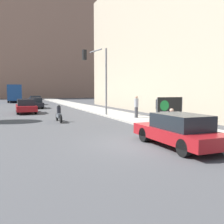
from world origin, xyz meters
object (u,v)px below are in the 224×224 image
(protest_banner, at_px, (170,109))
(motorcycle_on_road, at_px, (59,115))
(traffic_light_pole, at_px, (99,71))
(car_on_road_distant, at_px, (35,100))
(seated_protester, at_px, (172,119))
(parked_car_curbside, at_px, (179,130))
(city_bus_on_road, at_px, (14,92))
(pedestrian_behind, at_px, (136,106))
(car_on_road_midblock, at_px, (35,103))
(car_on_road_nearest, at_px, (26,106))
(jogger_on_sidewalk, at_px, (158,108))

(protest_banner, xyz_separation_m, motorcycle_on_road, (-6.82, 4.02, -0.50))
(traffic_light_pole, xyz_separation_m, car_on_road_distant, (-3.55, 21.23, -3.33))
(seated_protester, distance_m, parked_car_curbside, 3.56)
(traffic_light_pole, bearing_deg, city_bus_on_road, 101.44)
(pedestrian_behind, xyz_separation_m, city_bus_on_road, (-8.62, 35.81, 0.89))
(traffic_light_pole, distance_m, city_bus_on_road, 33.26)
(parked_car_curbside, bearing_deg, motorcycle_on_road, 107.05)
(city_bus_on_road, bearing_deg, pedestrian_behind, -76.46)
(city_bus_on_road, bearing_deg, parked_car_curbside, -82.84)
(car_on_road_distant, distance_m, city_bus_on_road, 11.76)
(protest_banner, relative_size, motorcycle_on_road, 0.95)
(seated_protester, height_order, car_on_road_midblock, car_on_road_midblock)
(pedestrian_behind, distance_m, car_on_road_nearest, 11.95)
(jogger_on_sidewalk, distance_m, parked_car_curbside, 7.69)
(car_on_road_nearest, distance_m, car_on_road_midblock, 7.12)
(jogger_on_sidewalk, xyz_separation_m, traffic_light_pole, (-2.49, 5.73, 3.01))
(traffic_light_pole, height_order, city_bus_on_road, traffic_light_pole)
(car_on_road_nearest, height_order, city_bus_on_road, city_bus_on_road)
(pedestrian_behind, height_order, car_on_road_midblock, pedestrian_behind)
(car_on_road_midblock, height_order, car_on_road_distant, car_on_road_distant)
(pedestrian_behind, distance_m, city_bus_on_road, 36.84)
(car_on_road_midblock, bearing_deg, pedestrian_behind, -68.38)
(seated_protester, relative_size, motorcycle_on_road, 0.54)
(traffic_light_pole, distance_m, parked_car_curbside, 13.09)
(jogger_on_sidewalk, relative_size, motorcycle_on_road, 0.80)
(motorcycle_on_road, bearing_deg, pedestrian_behind, -6.39)
(city_bus_on_road, height_order, motorcycle_on_road, city_bus_on_road)
(parked_car_curbside, bearing_deg, car_on_road_midblock, 97.60)
(pedestrian_behind, relative_size, motorcycle_on_road, 0.80)
(parked_car_curbside, distance_m, car_on_road_midblock, 25.53)
(pedestrian_behind, xyz_separation_m, car_on_road_midblock, (-6.33, 15.97, -0.34))
(car_on_road_distant, bearing_deg, city_bus_on_road, 105.01)
(pedestrian_behind, height_order, car_on_road_nearest, pedestrian_behind)
(traffic_light_pole, relative_size, car_on_road_midblock, 1.30)
(pedestrian_behind, bearing_deg, city_bus_on_road, 143.57)
(protest_banner, bearing_deg, car_on_road_distant, 102.92)
(traffic_light_pole, bearing_deg, car_on_road_distant, 99.50)
(car_on_road_nearest, relative_size, car_on_road_midblock, 1.04)
(seated_protester, xyz_separation_m, car_on_road_nearest, (-6.74, 15.30, -0.05))
(seated_protester, bearing_deg, parked_car_curbside, -111.46)
(seated_protester, xyz_separation_m, car_on_road_midblock, (-5.22, 22.26, -0.08))
(protest_banner, bearing_deg, motorcycle_on_road, 149.48)
(parked_car_curbside, bearing_deg, traffic_light_pole, 85.87)
(seated_protester, distance_m, traffic_light_pole, 10.16)
(car_on_road_distant, bearing_deg, car_on_road_nearest, -98.29)
(seated_protester, height_order, motorcycle_on_road, seated_protester)
(jogger_on_sidewalk, xyz_separation_m, motorcycle_on_road, (-6.47, 3.12, -0.49))
(protest_banner, height_order, car_on_road_midblock, protest_banner)
(motorcycle_on_road, bearing_deg, seated_protester, -54.79)
(jogger_on_sidewalk, height_order, traffic_light_pole, traffic_light_pole)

